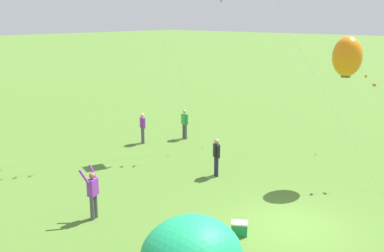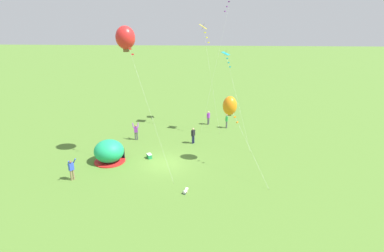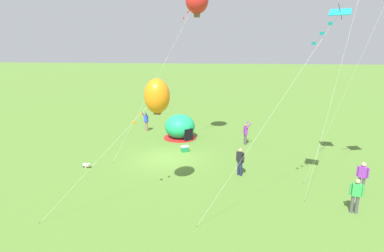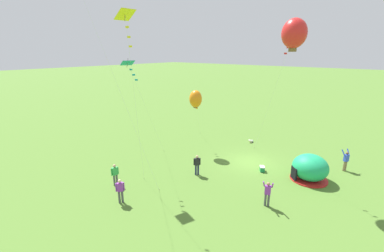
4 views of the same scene
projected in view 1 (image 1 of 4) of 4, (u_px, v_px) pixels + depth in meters
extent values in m
plane|color=#517A2D|center=(291.00, 227.00, 15.32)|extent=(300.00, 300.00, 0.00)
cube|color=black|center=(189.00, 250.00, 12.72)|extent=(0.64, 0.66, 1.10)
cube|color=#1E8C4C|center=(239.00, 229.00, 14.75)|extent=(0.59, 0.63, 0.38)
cube|color=white|center=(240.00, 223.00, 14.70)|extent=(0.60, 0.64, 0.06)
cylinder|color=#4C4C51|center=(184.00, 131.00, 26.24)|extent=(0.15, 0.15, 0.88)
cylinder|color=#4C4C51|center=(186.00, 132.00, 26.08)|extent=(0.15, 0.15, 0.88)
cube|color=green|center=(185.00, 119.00, 25.98)|extent=(0.33, 0.43, 0.60)
sphere|color=tan|center=(185.00, 112.00, 25.88)|extent=(0.22, 0.22, 0.22)
cylinder|color=green|center=(182.00, 118.00, 26.18)|extent=(0.09, 0.09, 0.58)
cylinder|color=green|center=(187.00, 120.00, 25.78)|extent=(0.09, 0.09, 0.58)
cylinder|color=#4C4C51|center=(92.00, 208.00, 15.77)|extent=(0.15, 0.15, 0.88)
cylinder|color=#4C4C51|center=(95.00, 206.00, 15.95)|extent=(0.15, 0.15, 0.88)
cube|color=purple|center=(93.00, 187.00, 15.68)|extent=(0.44, 0.35, 0.60)
sphere|color=#9E7051|center=(92.00, 176.00, 15.58)|extent=(0.22, 0.22, 0.22)
cylinder|color=purple|center=(84.00, 177.00, 15.39)|extent=(0.25, 0.38, 0.50)
cylinder|color=purple|center=(93.00, 172.00, 15.86)|extent=(0.14, 0.39, 0.50)
cylinder|color=#1E2347|center=(217.00, 167.00, 20.00)|extent=(0.15, 0.15, 0.88)
cylinder|color=#1E2347|center=(216.00, 166.00, 20.19)|extent=(0.15, 0.15, 0.88)
cube|color=black|center=(216.00, 151.00, 19.91)|extent=(0.43, 0.45, 0.60)
sphere|color=tan|center=(217.00, 141.00, 19.81)|extent=(0.22, 0.22, 0.22)
cylinder|color=black|center=(218.00, 152.00, 19.67)|extent=(0.09, 0.09, 0.58)
cylinder|color=black|center=(215.00, 149.00, 20.15)|extent=(0.09, 0.09, 0.58)
cylinder|color=#4C4C51|center=(142.00, 135.00, 25.34)|extent=(0.15, 0.15, 0.88)
cylinder|color=#4C4C51|center=(143.00, 136.00, 25.16)|extent=(0.15, 0.15, 0.88)
cube|color=purple|center=(142.00, 123.00, 25.07)|extent=(0.40, 0.45, 0.60)
sphere|color=beige|center=(142.00, 115.00, 24.97)|extent=(0.22, 0.22, 0.22)
cylinder|color=purple|center=(142.00, 122.00, 25.30)|extent=(0.09, 0.09, 0.58)
cylinder|color=purple|center=(143.00, 124.00, 24.84)|extent=(0.09, 0.09, 0.58)
cylinder|color=silver|center=(171.00, 38.00, 22.91)|extent=(2.18, 2.42, 11.76)
cylinder|color=brown|center=(202.00, 148.00, 24.34)|extent=(0.03, 0.03, 0.06)
cylinder|color=silver|center=(312.00, 71.00, 12.70)|extent=(4.65, 5.23, 10.97)
cylinder|color=silver|center=(164.00, 6.00, 23.43)|extent=(3.11, 3.38, 14.98)
cylinder|color=brown|center=(168.00, 155.00, 23.02)|extent=(0.03, 0.03, 0.06)
ellipsoid|color=orange|center=(347.00, 56.00, 18.80)|extent=(1.23, 1.23, 1.68)
cube|color=brown|center=(346.00, 75.00, 18.99)|extent=(0.31, 0.31, 0.22)
cube|color=orange|center=(357.00, 67.00, 18.84)|extent=(0.21, 0.10, 0.12)
cube|color=orange|center=(366.00, 76.00, 18.87)|extent=(0.20, 0.15, 0.12)
cube|color=orange|center=(374.00, 85.00, 18.91)|extent=(0.18, 0.19, 0.12)
cylinder|color=silver|center=(258.00, 66.00, 23.01)|extent=(2.61, 5.75, 9.03)
cylinder|color=brown|center=(316.00, 154.00, 23.21)|extent=(0.03, 0.03, 0.06)
cube|color=teal|center=(221.00, 1.00, 22.79)|extent=(0.20, 0.15, 0.12)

